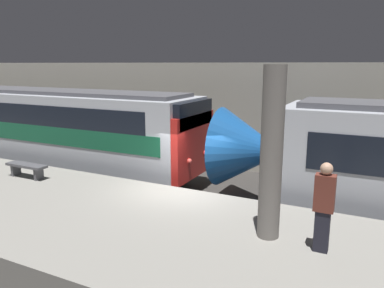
{
  "coord_description": "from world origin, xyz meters",
  "views": [
    {
      "loc": [
        4.94,
        -9.41,
        4.69
      ],
      "look_at": [
        -0.13,
        0.87,
        2.22
      ],
      "focal_mm": 35.0,
      "sensor_mm": 36.0,
      "label": 1
    }
  ],
  "objects": [
    {
      "name": "person_waiting",
      "position": [
        4.21,
        -2.19,
        2.02
      ],
      "size": [
        0.38,
        0.24,
        1.81
      ],
      "color": "black",
      "rests_on": "platform"
    },
    {
      "name": "station_rear_barrier",
      "position": [
        0.0,
        6.15,
        2.37
      ],
      "size": [
        50.0,
        0.15,
        4.73
      ],
      "color": "#B2AD9E",
      "rests_on": "ground"
    },
    {
      "name": "train_boxy",
      "position": [
        -10.0,
        2.17,
        1.86
      ],
      "size": [
        18.93,
        2.93,
        3.62
      ],
      "color": "black",
      "rests_on": "ground"
    },
    {
      "name": "ground_plane",
      "position": [
        0.0,
        0.0,
        0.0
      ],
      "size": [
        120.0,
        120.0,
        0.0
      ],
      "primitive_type": "plane",
      "color": "#33302D"
    },
    {
      "name": "support_pillar_near",
      "position": [
        3.11,
        -2.01,
        2.87
      ],
      "size": [
        0.46,
        0.46,
        3.62
      ],
      "color": "slate",
      "rests_on": "platform"
    },
    {
      "name": "platform",
      "position": [
        0.0,
        -2.59,
        0.53
      ],
      "size": [
        40.0,
        5.19,
        1.06
      ],
      "color": "gray",
      "rests_on": "ground"
    },
    {
      "name": "platform_bench",
      "position": [
        -5.04,
        -1.31,
        1.39
      ],
      "size": [
        1.5,
        0.4,
        0.45
      ],
      "color": "#4C4C51",
      "rests_on": "platform"
    }
  ]
}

